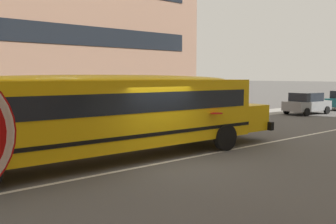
# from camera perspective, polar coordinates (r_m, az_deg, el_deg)

# --- Properties ---
(ground_plane) EXTENTS (400.00, 400.00, 0.00)m
(ground_plane) POSITION_cam_1_polar(r_m,az_deg,el_deg) (11.62, -0.75, -8.30)
(ground_plane) COLOR #54514F
(sidewalk_far) EXTENTS (120.00, 3.00, 0.01)m
(sidewalk_far) POSITION_cam_1_polar(r_m,az_deg,el_deg) (18.47, -15.94, -3.23)
(sidewalk_far) COLOR gray
(sidewalk_far) RESTS_ON ground_plane
(lane_centreline) EXTENTS (110.00, 0.16, 0.01)m
(lane_centreline) POSITION_cam_1_polar(r_m,az_deg,el_deg) (11.62, -0.75, -8.28)
(lane_centreline) COLOR silver
(lane_centreline) RESTS_ON ground_plane
(school_bus) EXTENTS (13.01, 3.24, 2.90)m
(school_bus) POSITION_cam_1_polar(r_m,az_deg,el_deg) (12.01, -8.22, 0.44)
(school_bus) COLOR yellow
(school_bus) RESTS_ON ground_plane
(parked_car_beige_by_lamppost) EXTENTS (3.99, 2.05, 1.64)m
(parked_car_beige_by_lamppost) POSITION_cam_1_polar(r_m,az_deg,el_deg) (20.90, 7.87, 0.29)
(parked_car_beige_by_lamppost) COLOR #C1B28E
(parked_car_beige_by_lamppost) RESTS_ON ground_plane
(parked_car_grey_near_corner) EXTENTS (3.99, 2.06, 1.64)m
(parked_car_grey_near_corner) POSITION_cam_1_polar(r_m,az_deg,el_deg) (28.42, 21.77, 1.37)
(parked_car_grey_near_corner) COLOR gray
(parked_car_grey_near_corner) RESTS_ON ground_plane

